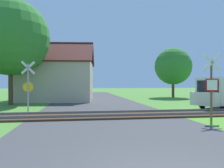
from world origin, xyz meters
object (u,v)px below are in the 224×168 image
object	(u,v)px
mail_truck	(222,92)
crossing_sign_far	(28,84)
tree_left	(11,37)
tree_far	(173,66)
house	(57,80)
stop_sign_near	(212,84)

from	to	relation	value
mail_truck	crossing_sign_far	bearing A→B (deg)	62.43
crossing_sign_far	mail_truck	xyz separation A→B (m)	(13.64, 0.00, -0.59)
tree_left	tree_far	xyz separation A→B (m)	(18.03, 7.44, -1.70)
tree_left	tree_far	size ratio (longest dim) A/B	1.40
house	tree_left	xyz separation A→B (m)	(-3.45, -4.15, 3.60)
mail_truck	house	bearing A→B (deg)	26.47
crossing_sign_far	tree_left	size ratio (longest dim) A/B	0.36
tree_far	mail_truck	xyz separation A→B (m)	(-1.83, -12.54, -2.84)
stop_sign_near	tree_left	xyz separation A→B (m)	(-12.17, 10.04, 3.98)
tree_left	tree_far	distance (m)	19.58
crossing_sign_far	mail_truck	size ratio (longest dim) A/B	0.63
crossing_sign_far	tree_left	bearing A→B (deg)	107.57
stop_sign_near	tree_far	world-z (taller)	tree_far
stop_sign_near	mail_truck	world-z (taller)	stop_sign_near
crossing_sign_far	mail_truck	distance (m)	13.65
stop_sign_near	crossing_sign_far	bearing A→B (deg)	-17.52
tree_left	house	bearing A→B (deg)	50.30
house	stop_sign_near	bearing A→B (deg)	-52.76
house	crossing_sign_far	bearing A→B (deg)	-89.75
tree_left	tree_far	world-z (taller)	tree_left
crossing_sign_far	mail_truck	world-z (taller)	crossing_sign_far
tree_far	crossing_sign_far	bearing A→B (deg)	-140.94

